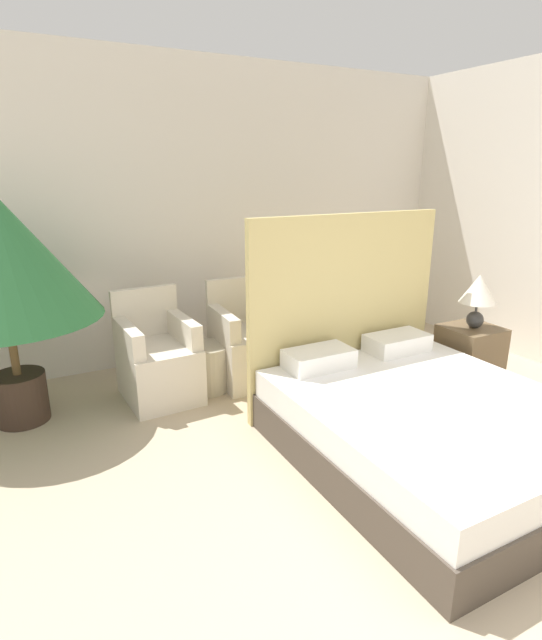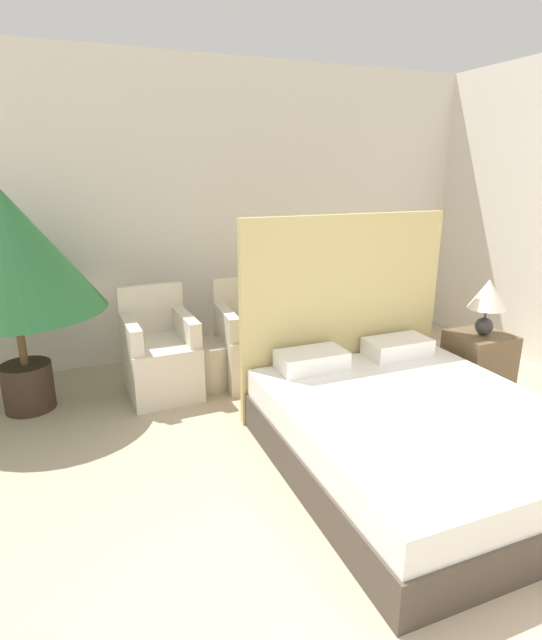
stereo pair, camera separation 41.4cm
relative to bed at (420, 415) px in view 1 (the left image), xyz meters
The scene contains 7 objects.
wall_back 2.86m from the bed, 99.58° to the left, with size 10.00×0.06×2.90m.
bed is the anchor object (origin of this frame).
armchair_near_window_left 2.15m from the bed, 127.74° to the left, with size 0.60×0.70×0.90m.
armchair_near_window_right 1.77m from the bed, 105.84° to the left, with size 0.61×0.71×0.90m.
nightstand 1.31m from the bed, 27.65° to the left, with size 0.46×0.43×0.57m.
table_lamp 1.42m from the bed, 27.03° to the left, with size 0.30×0.30×0.46m.
side_table 1.89m from the bed, 118.46° to the left, with size 0.40×0.40×0.41m.
Camera 1 is at (-1.86, -0.92, 1.88)m, focal length 28.00 mm.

